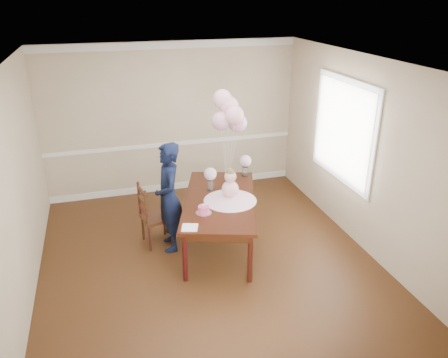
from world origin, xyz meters
TOP-DOWN VIEW (x-y plane):
  - floor at (0.00, 0.00)m, footprint 4.50×5.00m
  - ceiling at (0.00, 0.00)m, footprint 4.50×5.00m
  - wall_back at (0.00, 2.50)m, footprint 4.50×0.02m
  - wall_front at (0.00, -2.50)m, footprint 4.50×0.02m
  - wall_left at (-2.25, 0.00)m, footprint 0.02×5.00m
  - wall_right at (2.25, 0.00)m, footprint 0.02×5.00m
  - chair_rail_trim at (0.00, 2.49)m, footprint 4.50×0.02m
  - crown_molding at (0.00, 2.49)m, footprint 4.50×0.02m
  - baseboard_trim at (0.00, 2.49)m, footprint 4.50×0.02m
  - window_frame at (2.23, 0.50)m, footprint 0.02×1.66m
  - window_blinds at (2.21, 0.50)m, footprint 0.01×1.50m
  - dining_table_top at (0.28, 0.38)m, footprint 1.54×2.18m
  - table_apron at (0.28, 0.38)m, footprint 1.42×2.06m
  - table_leg_fl at (-0.40, -0.36)m, footprint 0.09×0.09m
  - table_leg_fr at (0.40, -0.61)m, footprint 0.09×0.09m
  - table_leg_bl at (0.16, 1.37)m, footprint 0.09×0.09m
  - table_leg_br at (0.95, 1.12)m, footprint 0.09×0.09m
  - baby_skirt at (0.40, 0.29)m, footprint 0.94×0.94m
  - baby_torso at (0.40, 0.29)m, footprint 0.24×0.24m
  - baby_head at (0.40, 0.29)m, footprint 0.17×0.17m
  - baby_hair at (0.40, 0.29)m, footprint 0.12×0.12m
  - cake_platter at (-0.05, 0.02)m, footprint 0.27×0.27m
  - birthday_cake at (-0.05, 0.02)m, footprint 0.19×0.19m
  - cake_flower_a at (-0.05, 0.02)m, footprint 0.03×0.03m
  - cake_flower_b at (-0.01, 0.03)m, footprint 0.03×0.03m
  - rose_vase_near at (0.23, 0.71)m, footprint 0.12×0.12m
  - roses_near at (0.23, 0.71)m, footprint 0.19×0.19m
  - rose_vase_far at (0.89, 1.07)m, footprint 0.12×0.12m
  - roses_far at (0.89, 1.07)m, footprint 0.19×0.19m
  - napkin at (-0.31, -0.31)m, footprint 0.25×0.25m
  - balloon_weight at (0.54, 0.87)m, footprint 0.05×0.05m
  - balloon_a at (0.44, 0.90)m, footprint 0.28×0.28m
  - balloon_b at (0.61, 0.79)m, footprint 0.28×0.28m
  - balloon_c at (0.58, 0.96)m, footprint 0.28×0.28m
  - balloon_d at (0.50, 1.01)m, footprint 0.28×0.28m
  - balloon_e at (0.70, 0.90)m, footprint 0.28×0.28m
  - balloon_ribbon_a at (0.49, 0.88)m, footprint 0.09×0.03m
  - balloon_ribbon_b at (0.58, 0.83)m, footprint 0.08×0.08m
  - balloon_ribbon_c at (0.56, 0.91)m, footprint 0.05×0.08m
  - balloon_ribbon_d at (0.52, 0.94)m, footprint 0.05×0.12m
  - balloon_ribbon_e at (0.62, 0.88)m, footprint 0.15×0.03m
  - dining_chair_seat at (-0.60, 0.67)m, footprint 0.48×0.48m
  - chair_leg_fl at (-0.74, 0.47)m, footprint 0.04×0.04m
  - chair_leg_fr at (-0.41, 0.53)m, footprint 0.04×0.04m
  - chair_leg_bl at (-0.80, 0.81)m, footprint 0.04×0.04m
  - chair_leg_br at (-0.47, 0.87)m, footprint 0.04×0.04m
  - chair_back_post_l at (-0.76, 0.47)m, footprint 0.04×0.04m
  - chair_back_post_r at (-0.82, 0.80)m, footprint 0.04×0.04m
  - chair_slat_low at (-0.79, 0.64)m, footprint 0.09×0.37m
  - chair_slat_mid at (-0.79, 0.64)m, footprint 0.09×0.37m
  - chair_slat_top at (-0.79, 0.64)m, footprint 0.09×0.37m
  - woman at (-0.43, 0.51)m, footprint 0.40×0.59m

SIDE VIEW (x-z plane):
  - floor at x=0.00m, z-range 0.00..0.00m
  - baseboard_trim at x=0.00m, z-range 0.00..0.12m
  - chair_leg_fl at x=-0.74m, z-range 0.00..0.40m
  - chair_leg_fr at x=-0.41m, z-range 0.00..0.40m
  - chair_leg_bl at x=-0.80m, z-range 0.00..0.40m
  - chair_leg_br at x=-0.47m, z-range 0.00..0.40m
  - table_leg_fl at x=-0.40m, z-range 0.00..0.69m
  - table_leg_fr at x=0.40m, z-range 0.00..0.69m
  - table_leg_bl at x=0.16m, z-range 0.00..0.69m
  - table_leg_br at x=0.95m, z-range 0.00..0.69m
  - dining_chair_seat at x=-0.60m, z-range 0.40..0.45m
  - chair_slat_low at x=-0.79m, z-range 0.56..0.61m
  - table_apron at x=0.28m, z-range 0.59..0.69m
  - chair_back_post_l at x=-0.76m, z-range 0.43..0.96m
  - chair_back_post_r at x=-0.82m, z-range 0.43..0.96m
  - dining_table_top at x=0.28m, z-range 0.69..0.74m
  - chair_slat_mid at x=-0.79m, z-range 0.71..0.76m
  - cake_platter at x=-0.05m, z-range 0.74..0.75m
  - napkin at x=-0.31m, z-range 0.74..0.75m
  - balloon_weight at x=0.54m, z-range 0.74..0.76m
  - baby_skirt at x=0.40m, z-range 0.74..0.84m
  - birthday_cake at x=-0.05m, z-range 0.75..0.85m
  - woman at x=-0.43m, z-range 0.00..1.60m
  - rose_vase_near at x=0.23m, z-range 0.74..0.90m
  - rose_vase_far at x=0.89m, z-range 0.74..0.90m
  - cake_flower_a at x=-0.05m, z-range 0.85..0.88m
  - cake_flower_b at x=-0.01m, z-range 0.85..0.88m
  - chair_slat_top at x=-0.79m, z-range 0.86..0.91m
  - chair_rail_trim at x=0.00m, z-range 0.86..0.94m
  - baby_torso at x=0.40m, z-range 0.80..1.04m
  - roses_near at x=0.23m, z-range 0.90..1.09m
  - roses_far at x=0.89m, z-range 0.90..1.09m
  - baby_head at x=0.40m, z-range 1.02..1.19m
  - balloon_ribbon_e at x=0.62m, z-range 0.76..1.52m
  - baby_hair at x=0.40m, z-range 1.11..1.23m
  - balloon_ribbon_a at x=0.49m, z-range 0.75..1.58m
  - balloon_ribbon_b at x=0.58m, z-range 0.75..1.68m
  - balloon_ribbon_c at x=0.56m, z-range 0.75..1.78m
  - balloon_ribbon_d at x=0.52m, z-range 0.75..1.87m
  - wall_back at x=0.00m, z-range 0.00..2.70m
  - wall_front at x=0.00m, z-range 0.00..2.70m
  - wall_left at x=-2.25m, z-range 0.00..2.70m
  - wall_right at x=2.25m, z-range 0.00..2.70m
  - window_frame at x=2.23m, z-range 0.77..2.33m
  - window_blinds at x=2.21m, z-range 0.85..2.25m
  - balloon_e at x=0.70m, z-range 1.54..1.82m
  - balloon_a at x=0.44m, z-range 1.59..1.87m
  - balloon_b at x=0.61m, z-range 1.69..1.97m
  - balloon_c at x=0.58m, z-range 1.79..2.07m
  - balloon_d at x=0.50m, z-range 1.89..2.16m
  - crown_molding at x=0.00m, z-range 2.57..2.69m
  - ceiling at x=0.00m, z-range 2.69..2.71m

